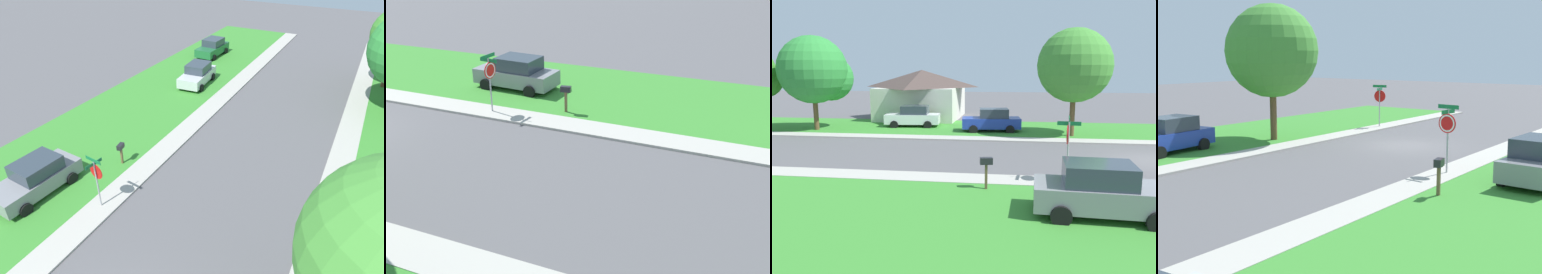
# 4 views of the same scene
# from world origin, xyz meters

# --- Properties ---
(sidewalk_east) EXTENTS (1.40, 56.00, 0.10)m
(sidewalk_east) POSITION_xyz_m (4.70, 12.00, 0.05)
(sidewalk_east) COLOR #ADA89E
(sidewalk_east) RESTS_ON ground
(sidewalk_west) EXTENTS (1.40, 56.00, 0.10)m
(sidewalk_west) POSITION_xyz_m (-4.70, 12.00, 0.05)
(sidewalk_west) COLOR #ADA89E
(sidewalk_west) RESTS_ON ground
(lawn_west) EXTENTS (8.00, 56.00, 0.08)m
(lawn_west) POSITION_xyz_m (-9.40, 12.00, 0.04)
(lawn_west) COLOR #38842D
(lawn_west) RESTS_ON ground
(stop_sign_far_corner) EXTENTS (0.92, 0.92, 2.77)m
(stop_sign_far_corner) POSITION_xyz_m (-4.74, 4.86, 1.89)
(stop_sign_far_corner) COLOR #9E9EA3
(stop_sign_far_corner) RESTS_ON ground
(car_silver_near_corner) EXTENTS (2.32, 4.44, 1.76)m
(car_silver_near_corner) POSITION_xyz_m (-7.67, 20.20, 0.87)
(car_silver_near_corner) COLOR silver
(car_silver_near_corner) RESTS_ON ground
(car_grey_kerbside_mid) EXTENTS (2.21, 4.39, 1.76)m
(car_grey_kerbside_mid) POSITION_xyz_m (-8.19, 4.24, 0.87)
(car_grey_kerbside_mid) COLOR gray
(car_grey_kerbside_mid) RESTS_ON ground
(car_green_behind_trees) EXTENTS (2.16, 4.36, 1.76)m
(car_green_behind_trees) POSITION_xyz_m (-9.80, 27.63, 0.87)
(car_green_behind_trees) COLOR #1E6033
(car_green_behind_trees) RESTS_ON ground
(mailbox) EXTENTS (0.32, 0.52, 1.31)m
(mailbox) POSITION_xyz_m (-6.00, 8.01, 1.01)
(mailbox) COLOR brown
(mailbox) RESTS_ON ground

